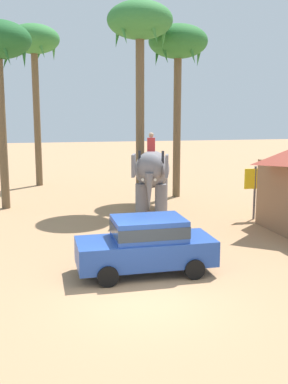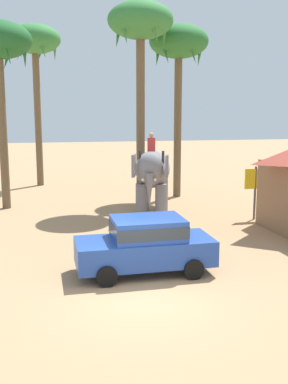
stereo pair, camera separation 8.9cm
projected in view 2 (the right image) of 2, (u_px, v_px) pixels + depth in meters
name	position (u px, v px, depth m)	size (l,w,h in m)	color
ground_plane	(143.00, 299.00, 11.89)	(120.00, 120.00, 0.00)	tan
car_sedan_foreground	(146.00, 243.00, 13.65)	(4.13, 1.93, 1.70)	#23479E
elephant_with_mahout	(152.00, 173.00, 20.97)	(2.51, 4.02, 3.88)	slate
palm_tree_behind_elephant	(140.00, 28.00, 22.09)	(3.20, 3.20, 10.04)	brown
palm_tree_near_hut	(35.00, 46.00, 28.37)	(3.20, 3.20, 10.11)	brown
palm_tree_far_back	(179.00, 48.00, 24.58)	(3.20, 3.20, 9.40)	brown
signboard_yellow	(255.00, 182.00, 20.28)	(1.00, 0.10, 2.40)	#4C4C51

